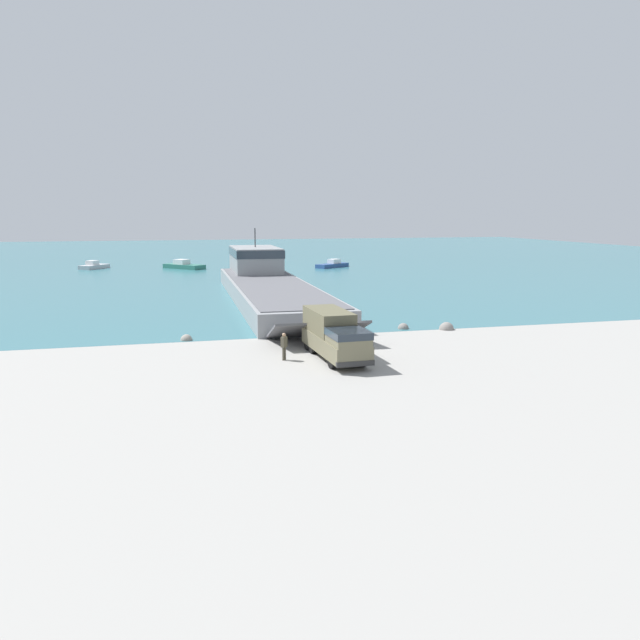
% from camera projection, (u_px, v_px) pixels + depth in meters
% --- Properties ---
extents(ground_plane, '(240.00, 240.00, 0.00)m').
position_uv_depth(ground_plane, '(345.00, 349.00, 43.13)').
color(ground_plane, gray).
extents(water_surface, '(240.00, 180.00, 0.01)m').
position_uv_depth(water_surface, '(220.00, 257.00, 134.17)').
color(water_surface, '#336B75').
rests_on(water_surface, ground_plane).
extents(landing_craft, '(9.02, 44.82, 7.45)m').
position_uv_depth(landing_craft, '(266.00, 281.00, 70.22)').
color(landing_craft, gray).
rests_on(landing_craft, ground_plane).
extents(military_truck, '(2.66, 8.09, 3.00)m').
position_uv_depth(military_truck, '(334.00, 335.00, 40.25)').
color(military_truck, '#6B664C').
rests_on(military_truck, ground_plane).
extents(soldier_on_ramp, '(0.48, 0.48, 1.77)m').
position_uv_depth(soldier_on_ramp, '(284.00, 344.00, 39.80)').
color(soldier_on_ramp, '#4C4738').
rests_on(soldier_on_ramp, ground_plane).
extents(moored_boat_a, '(6.70, 5.61, 1.42)m').
position_uv_depth(moored_boat_a, '(333.00, 265.00, 108.41)').
color(moored_boat_a, navy).
rests_on(moored_boat_a, ground_plane).
extents(moored_boat_b, '(7.09, 7.39, 1.55)m').
position_uv_depth(moored_boat_b, '(184.00, 266.00, 106.03)').
color(moored_boat_b, '#2D7060').
rests_on(moored_boat_b, ground_plane).
extents(moored_boat_c, '(4.92, 5.62, 1.42)m').
position_uv_depth(moored_boat_c, '(94.00, 266.00, 105.67)').
color(moored_boat_c, '#B7BABF').
rests_on(moored_boat_c, ground_plane).
extents(shoreline_rock_a, '(0.91, 0.91, 0.91)m').
position_uv_depth(shoreline_rock_a, '(403.00, 329.00, 50.88)').
color(shoreline_rock_a, gray).
rests_on(shoreline_rock_a, ground_plane).
extents(shoreline_rock_b, '(1.21, 1.21, 1.21)m').
position_uv_depth(shoreline_rock_b, '(446.00, 329.00, 50.51)').
color(shoreline_rock_b, gray).
rests_on(shoreline_rock_b, ground_plane).
extents(shoreline_rock_c, '(0.88, 0.88, 0.88)m').
position_uv_depth(shoreline_rock_c, '(186.00, 340.00, 46.24)').
color(shoreline_rock_c, gray).
rests_on(shoreline_rock_c, ground_plane).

